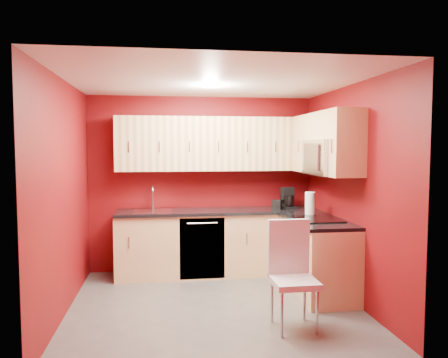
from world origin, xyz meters
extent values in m
plane|color=#514E4C|center=(0.00, 0.00, 0.00)|extent=(3.20, 3.20, 0.00)
plane|color=white|center=(0.00, 0.00, 2.50)|extent=(3.20, 3.20, 0.00)
plane|color=#6A0A0C|center=(0.00, 1.50, 1.25)|extent=(3.20, 0.00, 3.20)
plane|color=#6A0A0C|center=(0.00, -1.50, 1.25)|extent=(3.20, 0.00, 3.20)
plane|color=#6A0A0C|center=(-1.60, 0.00, 1.25)|extent=(0.00, 3.00, 3.00)
plane|color=#6A0A0C|center=(1.60, 0.00, 1.25)|extent=(0.00, 3.00, 3.00)
cube|color=#E6C883|center=(0.20, 1.20, 0.43)|extent=(2.80, 0.60, 0.87)
cube|color=#E6C883|center=(1.30, 0.25, 0.43)|extent=(0.60, 1.30, 0.87)
cube|color=black|center=(0.20, 1.19, 0.89)|extent=(2.80, 0.63, 0.04)
cube|color=black|center=(1.29, 0.23, 0.89)|extent=(0.63, 1.27, 0.04)
cube|color=#E9CC84|center=(0.20, 1.32, 1.83)|extent=(2.80, 0.35, 0.75)
cube|color=#E9CC84|center=(1.43, 0.86, 1.83)|extent=(0.35, 0.57, 0.75)
cube|color=#E9CC84|center=(1.43, -0.29, 1.83)|extent=(0.35, 0.22, 0.75)
cube|color=#E9CC84|center=(1.43, 0.20, 2.04)|extent=(0.35, 0.76, 0.33)
cube|color=silver|center=(1.40, 0.20, 1.66)|extent=(0.40, 0.76, 0.42)
cube|color=black|center=(1.21, 0.20, 1.66)|extent=(0.02, 0.62, 0.33)
cylinder|color=silver|center=(1.19, -0.03, 1.66)|extent=(0.02, 0.02, 0.29)
cube|color=black|center=(1.28, 0.20, 0.92)|extent=(0.50, 0.55, 0.01)
cube|color=silver|center=(-0.70, 1.18, 0.91)|extent=(0.52, 0.42, 0.02)
cylinder|color=silver|center=(-0.70, 1.38, 1.04)|extent=(0.02, 0.02, 0.26)
torus|color=silver|center=(-0.70, 1.31, 1.17)|extent=(0.02, 0.16, 0.16)
cylinder|color=silver|center=(-0.70, 1.24, 1.11)|extent=(0.02, 0.02, 0.12)
cube|color=black|center=(-0.05, 0.91, 0.43)|extent=(0.60, 0.02, 0.82)
cylinder|color=white|center=(0.00, 0.30, 2.48)|extent=(0.20, 0.20, 0.01)
camera|label=1|loc=(-0.56, -4.79, 1.78)|focal=35.00mm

